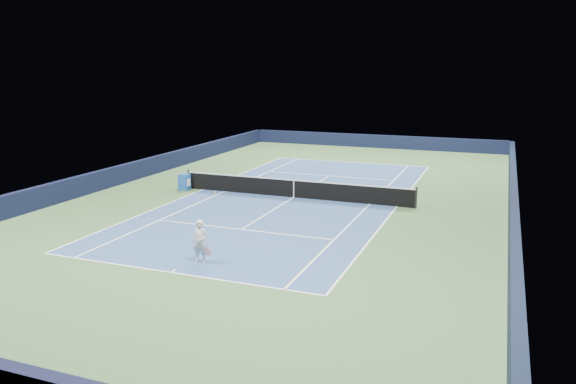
% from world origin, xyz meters
% --- Properties ---
extents(ground, '(40.00, 40.00, 0.00)m').
position_xyz_m(ground, '(0.00, 0.00, 0.00)').
color(ground, '#36572F').
rests_on(ground, ground).
extents(wall_far, '(22.00, 0.35, 1.10)m').
position_xyz_m(wall_far, '(0.00, 19.82, 0.55)').
color(wall_far, black).
rests_on(wall_far, ground).
extents(wall_right, '(0.35, 40.00, 1.10)m').
position_xyz_m(wall_right, '(10.82, 0.00, 0.55)').
color(wall_right, black).
rests_on(wall_right, ground).
extents(wall_left, '(0.35, 40.00, 1.10)m').
position_xyz_m(wall_left, '(-10.82, 0.00, 0.55)').
color(wall_left, black).
rests_on(wall_left, ground).
extents(court_surface, '(10.97, 23.77, 0.01)m').
position_xyz_m(court_surface, '(0.00, 0.00, 0.00)').
color(court_surface, navy).
rests_on(court_surface, ground).
extents(baseline_far, '(10.97, 0.08, 0.00)m').
position_xyz_m(baseline_far, '(0.00, 11.88, 0.01)').
color(baseline_far, white).
rests_on(baseline_far, ground).
extents(baseline_near, '(10.97, 0.08, 0.00)m').
position_xyz_m(baseline_near, '(0.00, -11.88, 0.01)').
color(baseline_near, white).
rests_on(baseline_near, ground).
extents(sideline_doubles_right, '(0.08, 23.77, 0.00)m').
position_xyz_m(sideline_doubles_right, '(5.49, 0.00, 0.01)').
color(sideline_doubles_right, white).
rests_on(sideline_doubles_right, ground).
extents(sideline_doubles_left, '(0.08, 23.77, 0.00)m').
position_xyz_m(sideline_doubles_left, '(-5.49, 0.00, 0.01)').
color(sideline_doubles_left, white).
rests_on(sideline_doubles_left, ground).
extents(sideline_singles_right, '(0.08, 23.77, 0.00)m').
position_xyz_m(sideline_singles_right, '(4.12, 0.00, 0.01)').
color(sideline_singles_right, white).
rests_on(sideline_singles_right, ground).
extents(sideline_singles_left, '(0.08, 23.77, 0.00)m').
position_xyz_m(sideline_singles_left, '(-4.12, 0.00, 0.01)').
color(sideline_singles_left, white).
rests_on(sideline_singles_left, ground).
extents(service_line_far, '(8.23, 0.08, 0.00)m').
position_xyz_m(service_line_far, '(0.00, 6.40, 0.01)').
color(service_line_far, white).
rests_on(service_line_far, ground).
extents(service_line_near, '(8.23, 0.08, 0.00)m').
position_xyz_m(service_line_near, '(0.00, -6.40, 0.01)').
color(service_line_near, white).
rests_on(service_line_near, ground).
extents(center_service_line, '(0.08, 12.80, 0.00)m').
position_xyz_m(center_service_line, '(0.00, 0.00, 0.01)').
color(center_service_line, white).
rests_on(center_service_line, ground).
extents(center_mark_far, '(0.08, 0.30, 0.00)m').
position_xyz_m(center_mark_far, '(0.00, 11.73, 0.01)').
color(center_mark_far, white).
rests_on(center_mark_far, ground).
extents(center_mark_near, '(0.08, 0.30, 0.00)m').
position_xyz_m(center_mark_near, '(0.00, -11.73, 0.01)').
color(center_mark_near, white).
rests_on(center_mark_near, ground).
extents(tennis_net, '(12.90, 0.10, 1.07)m').
position_xyz_m(tennis_net, '(0.00, 0.00, 0.50)').
color(tennis_net, black).
rests_on(tennis_net, ground).
extents(sponsor_cube, '(0.61, 0.52, 0.91)m').
position_xyz_m(sponsor_cube, '(-6.40, -0.47, 0.45)').
color(sponsor_cube, '#1D50B1').
rests_on(sponsor_cube, ground).
extents(tennis_player, '(0.76, 1.25, 2.38)m').
position_xyz_m(tennis_player, '(0.44, -10.62, 0.78)').
color(tennis_player, silver).
rests_on(tennis_player, ground).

